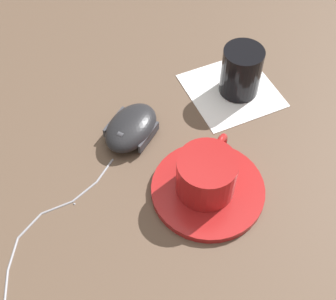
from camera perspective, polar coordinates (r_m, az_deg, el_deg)
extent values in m
plane|color=brown|center=(0.75, 3.99, 4.51)|extent=(3.00, 3.00, 0.00)
cylinder|color=maroon|center=(0.66, 4.87, -4.85)|extent=(0.16, 0.16, 0.01)
cylinder|color=maroon|center=(0.63, 4.69, -3.07)|extent=(0.08, 0.08, 0.06)
torus|color=maroon|center=(0.65, 6.26, 0.12)|extent=(0.03, 0.05, 0.05)
ellipsoid|color=black|center=(0.71, -4.52, 2.75)|extent=(0.10, 0.12, 0.04)
cylinder|color=#38383D|center=(0.69, -5.78, 1.72)|extent=(0.01, 0.01, 0.01)
cube|color=#38383D|center=(0.70, -2.35, 1.57)|extent=(0.02, 0.05, 0.02)
cube|color=#38383D|center=(0.73, -6.57, 3.44)|extent=(0.02, 0.05, 0.02)
cylinder|color=gray|center=(0.69, -7.74, -2.46)|extent=(0.02, 0.04, 0.00)
cylinder|color=gray|center=(0.67, -10.15, -4.98)|extent=(0.01, 0.04, 0.00)
cylinder|color=gray|center=(0.67, -13.41, -6.80)|extent=(0.02, 0.04, 0.00)
cylinder|color=gray|center=(0.66, -16.54, -8.80)|extent=(0.01, 0.04, 0.00)
cylinder|color=gray|center=(0.65, -18.42, -11.90)|extent=(0.03, 0.04, 0.00)
cylinder|color=gray|center=(0.63, -19.17, -15.52)|extent=(0.04, 0.03, 0.00)
sphere|color=gray|center=(0.70, -6.78, -1.11)|extent=(0.00, 0.00, 0.00)
sphere|color=gray|center=(0.68, -8.72, -3.84)|extent=(0.00, 0.00, 0.00)
sphere|color=gray|center=(0.67, -11.61, -6.13)|extent=(0.00, 0.00, 0.00)
sphere|color=gray|center=(0.67, -15.23, -7.46)|extent=(0.00, 0.00, 0.00)
sphere|color=gray|center=(0.66, -17.88, -10.17)|extent=(0.00, 0.00, 0.00)
sphere|color=gray|center=(0.64, -18.98, -13.67)|extent=(0.00, 0.00, 0.00)
cube|color=white|center=(0.79, 7.58, 7.35)|extent=(0.18, 0.18, 0.00)
cylinder|color=black|center=(0.76, 8.91, 9.48)|extent=(0.06, 0.06, 0.08)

